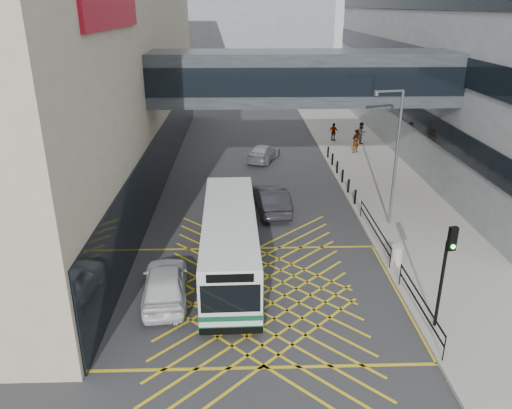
{
  "coord_description": "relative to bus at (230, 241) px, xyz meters",
  "views": [
    {
      "loc": [
        -0.69,
        -18.2,
        11.53
      ],
      "look_at": [
        0.0,
        4.0,
        2.6
      ],
      "focal_mm": 35.0,
      "sensor_mm": 36.0,
      "label": 1
    }
  ],
  "objects": [
    {
      "name": "box_junction",
      "position": [
        1.24,
        -2.22,
        -1.55
      ],
      "size": [
        12.0,
        9.0,
        0.01
      ],
      "color": "gold",
      "rests_on": "ground"
    },
    {
      "name": "pedestrian_c",
      "position": [
        8.84,
        23.0,
        -0.6
      ],
      "size": [
        1.02,
        0.93,
        1.59
      ],
      "primitive_type": "imported",
      "rotation": [
        0.0,
        0.0,
        2.49
      ],
      "color": "gray",
      "rests_on": "pavement"
    },
    {
      "name": "car_white",
      "position": [
        -2.67,
        -2.31,
        -0.78
      ],
      "size": [
        2.46,
        5.07,
        1.56
      ],
      "primitive_type": "imported",
      "rotation": [
        0.0,
        0.0,
        3.24
      ],
      "color": "silver",
      "rests_on": "ground"
    },
    {
      "name": "pavement",
      "position": [
        10.24,
        12.78,
        -1.47
      ],
      "size": [
        6.0,
        54.0,
        0.16
      ],
      "primitive_type": "cube",
      "color": "gray",
      "rests_on": "ground"
    },
    {
      "name": "car_silver",
      "position": [
        2.32,
        17.63,
        -0.89
      ],
      "size": [
        3.22,
        4.65,
        1.33
      ],
      "primitive_type": "imported",
      "rotation": [
        0.0,
        0.0,
        2.78
      ],
      "color": "#9EA0A6",
      "rests_on": "ground"
    },
    {
      "name": "pedestrian_a",
      "position": [
        9.95,
        19.14,
        -0.43
      ],
      "size": [
        0.94,
        0.9,
        1.93
      ],
      "primitive_type": "imported",
      "rotation": [
        0.0,
        0.0,
        3.8
      ],
      "color": "gray",
      "rests_on": "pavement"
    },
    {
      "name": "kerb_railings",
      "position": [
        7.39,
        -0.44,
        -0.68
      ],
      "size": [
        0.05,
        12.54,
        1.0
      ],
      "color": "black",
      "rests_on": "pavement"
    },
    {
      "name": "bollards",
      "position": [
        7.49,
        12.78,
        -0.94
      ],
      "size": [
        0.14,
        10.14,
        0.9
      ],
      "color": "black",
      "rests_on": "pavement"
    },
    {
      "name": "skybridge",
      "position": [
        4.24,
        9.78,
        5.95
      ],
      "size": [
        20.0,
        4.1,
        3.0
      ],
      "color": "#2F3439",
      "rests_on": "ground"
    },
    {
      "name": "ground",
      "position": [
        1.24,
        -2.22,
        -1.55
      ],
      "size": [
        120.0,
        120.0,
        0.0
      ],
      "primitive_type": "plane",
      "color": "#333335"
    },
    {
      "name": "street_lamp",
      "position": [
        8.62,
        4.79,
        2.81
      ],
      "size": [
        1.67,
        0.52,
        7.37
      ],
      "rotation": [
        0.0,
        0.0,
        0.2
      ],
      "color": "slate",
      "rests_on": "pavement"
    },
    {
      "name": "traffic_light",
      "position": [
        7.89,
        -4.82,
        1.34
      ],
      "size": [
        0.32,
        0.5,
        4.21
      ],
      "rotation": [
        0.0,
        0.0,
        0.19
      ],
      "color": "black",
      "rests_on": "pavement"
    },
    {
      "name": "building_far",
      "position": [
        -0.76,
        57.78,
        7.45
      ],
      "size": [
        28.0,
        16.0,
        18.0
      ],
      "primitive_type": "cube",
      "color": "gray",
      "rests_on": "ground"
    },
    {
      "name": "pedestrian_b",
      "position": [
        11.04,
        21.76,
        -0.44
      ],
      "size": [
        1.08,
        0.95,
        1.91
      ],
      "primitive_type": "imported",
      "rotation": [
        0.0,
        0.0,
        0.55
      ],
      "color": "gray",
      "rests_on": "pavement"
    },
    {
      "name": "bus",
      "position": [
        0.0,
        0.0,
        0.0
      ],
      "size": [
        2.77,
        10.4,
        2.9
      ],
      "rotation": [
        0.0,
        0.0,
        0.02
      ],
      "color": "silver",
      "rests_on": "ground"
    },
    {
      "name": "litter_bin",
      "position": [
        7.77,
        0.12,
        -0.93
      ],
      "size": [
        0.54,
        0.54,
        0.93
      ],
      "primitive_type": "cylinder",
      "color": "#ADA89E",
      "rests_on": "pavement"
    },
    {
      "name": "car_dark",
      "position": [
        2.32,
        7.11,
        -0.78
      ],
      "size": [
        2.45,
        5.13,
        1.55
      ],
      "primitive_type": "imported",
      "rotation": [
        0.0,
        0.0,
        3.25
      ],
      "color": "black",
      "rests_on": "ground"
    }
  ]
}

